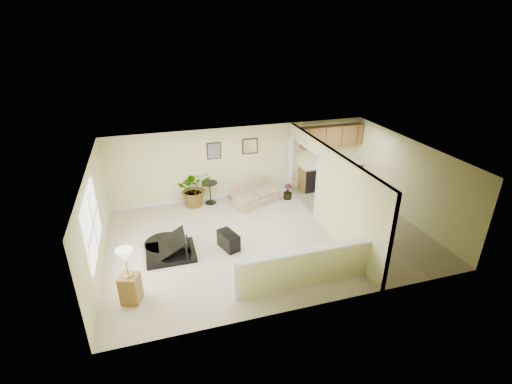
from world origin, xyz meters
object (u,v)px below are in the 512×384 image
object	(u,v)px
accent_table	(210,190)
piano	(168,236)
lamp_stand	(129,280)
small_plant	(288,193)
piano_bench	(228,240)
palm_plant	(194,188)
loveseat	(254,193)

from	to	relation	value
accent_table	piano	bearing A→B (deg)	-121.36
accent_table	lamp_stand	bearing A→B (deg)	-120.55
small_plant	piano_bench	bearing A→B (deg)	-137.66
piano	palm_plant	size ratio (longest dim) A/B	1.27
piano	accent_table	xyz separation A→B (m)	(1.61, 2.65, -0.02)
loveseat	palm_plant	distance (m)	2.01
piano	lamp_stand	world-z (taller)	lamp_stand
piano_bench	loveseat	bearing A→B (deg)	59.93
loveseat	lamp_stand	world-z (taller)	lamp_stand
piano_bench	lamp_stand	world-z (taller)	lamp_stand
piano_bench	lamp_stand	xyz separation A→B (m)	(-2.54, -1.46, 0.34)
piano	small_plant	xyz separation A→B (m)	(4.27, 2.21, -0.27)
loveseat	palm_plant	xyz separation A→B (m)	(-1.97, 0.34, 0.28)
accent_table	lamp_stand	size ratio (longest dim) A/B	0.57
piano_bench	accent_table	xyz separation A→B (m)	(0.02, 2.87, 0.26)
piano_bench	loveseat	distance (m)	2.93
accent_table	small_plant	bearing A→B (deg)	-9.27
piano_bench	lamp_stand	size ratio (longest dim) A/B	0.52
loveseat	accent_table	distance (m)	1.49
loveseat	palm_plant	size ratio (longest dim) A/B	1.51
loveseat	lamp_stand	xyz separation A→B (m)	(-4.01, -4.00, 0.23)
piano_bench	accent_table	world-z (taller)	accent_table
loveseat	lamp_stand	bearing A→B (deg)	-158.39
palm_plant	small_plant	world-z (taller)	palm_plant
loveseat	lamp_stand	distance (m)	5.67
small_plant	accent_table	bearing A→B (deg)	170.73
piano_bench	small_plant	size ratio (longest dim) A/B	1.26
piano_bench	loveseat	world-z (taller)	loveseat
piano	small_plant	world-z (taller)	piano
loveseat	accent_table	world-z (taller)	loveseat
palm_plant	piano	bearing A→B (deg)	-112.43
piano	loveseat	size ratio (longest dim) A/B	0.84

